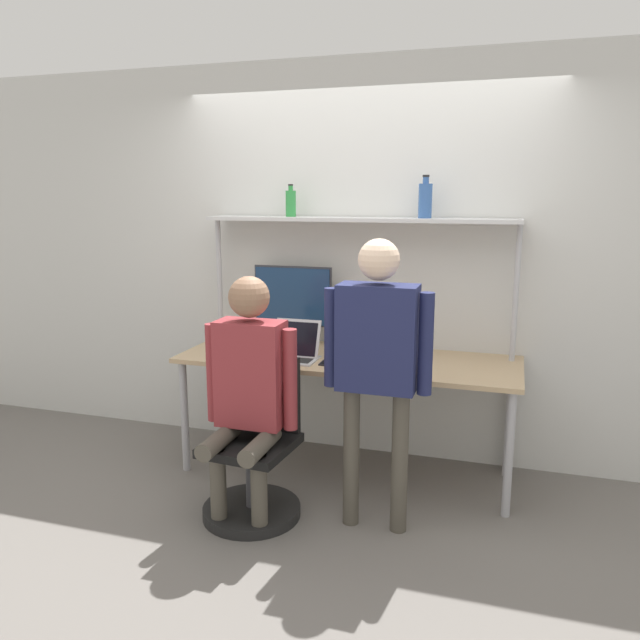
{
  "coord_description": "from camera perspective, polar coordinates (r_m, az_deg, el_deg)",
  "views": [
    {
      "loc": [
        0.99,
        -3.37,
        1.81
      ],
      "look_at": [
        -0.02,
        -0.15,
        1.13
      ],
      "focal_mm": 35.0,
      "sensor_mm": 36.0,
      "label": 1
    }
  ],
  "objects": [
    {
      "name": "desk",
      "position": [
        4.05,
        2.55,
        -4.34
      ],
      "size": [
        2.17,
        0.75,
        0.78
      ],
      "color": "tan",
      "rests_on": "ground_plane"
    },
    {
      "name": "wall_back",
      "position": [
        4.31,
        4.01,
        5.26
      ],
      "size": [
        8.0,
        0.06,
        2.7
      ],
      "color": "silver",
      "rests_on": "ground_plane"
    },
    {
      "name": "ground_plane",
      "position": [
        3.96,
        0.93,
        -15.84
      ],
      "size": [
        12.0,
        12.0,
        0.0
      ],
      "primitive_type": "plane",
      "color": "slate"
    },
    {
      "name": "person_standing",
      "position": [
        3.29,
        5.26,
        -2.69
      ],
      "size": [
        0.58,
        0.22,
        1.59
      ],
      "color": "#4C473D",
      "rests_on": "ground_plane"
    },
    {
      "name": "bottle_blue",
      "position": [
        4.03,
        9.6,
        10.78
      ],
      "size": [
        0.09,
        0.09,
        0.27
      ],
      "color": "#335999",
      "rests_on": "shelf_unit"
    },
    {
      "name": "person_seated",
      "position": [
        3.46,
        -6.57,
        -5.48
      ],
      "size": [
        0.54,
        0.47,
        1.38
      ],
      "color": "#4C473D",
      "rests_on": "ground_plane"
    },
    {
      "name": "shelf_unit",
      "position": [
        4.13,
        3.46,
        6.52
      ],
      "size": [
        2.06,
        0.28,
        1.66
      ],
      "color": "silver",
      "rests_on": "ground_plane"
    },
    {
      "name": "monitor",
      "position": [
        4.31,
        -2.51,
        1.86
      ],
      "size": [
        0.56,
        0.17,
        0.55
      ],
      "color": "#333338",
      "rests_on": "desk"
    },
    {
      "name": "cell_phone",
      "position": [
        3.89,
        0.66,
        -3.88
      ],
      "size": [
        0.07,
        0.15,
        0.01
      ],
      "color": "black",
      "rests_on": "desk"
    },
    {
      "name": "office_chair",
      "position": [
        3.69,
        -6.02,
        -13.3
      ],
      "size": [
        0.56,
        0.56,
        0.9
      ],
      "color": "black",
      "rests_on": "ground_plane"
    },
    {
      "name": "bottle_green",
      "position": [
        4.25,
        -2.69,
        10.65
      ],
      "size": [
        0.07,
        0.07,
        0.21
      ],
      "color": "#2D8C3F",
      "rests_on": "shelf_unit"
    },
    {
      "name": "laptop",
      "position": [
        3.98,
        -2.28,
        -2.61
      ],
      "size": [
        0.3,
        0.25,
        0.24
      ],
      "color": "#BCBCC1",
      "rests_on": "desk"
    }
  ]
}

